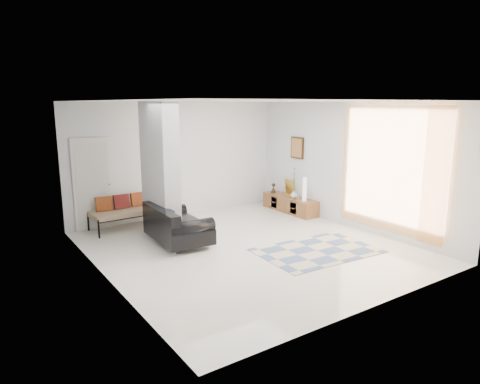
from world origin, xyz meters
TOP-DOWN VIEW (x-y plane):
  - floor at (0.00, 0.00)m, footprint 6.00×6.00m
  - ceiling at (0.00, 0.00)m, footprint 6.00×6.00m
  - wall_back at (0.00, 3.00)m, footprint 6.00×0.00m
  - wall_front at (0.00, -3.00)m, footprint 6.00×0.00m
  - wall_left at (-2.75, 0.00)m, footprint 0.00×6.00m
  - wall_right at (2.75, 0.00)m, footprint 0.00×6.00m
  - partition_column at (-1.10, 1.60)m, footprint 0.35×1.20m
  - hallway_door at (-2.10, 2.96)m, footprint 0.85×0.06m
  - curtain at (2.67, -1.15)m, footprint 0.00×2.55m
  - wall_art at (2.72, 1.70)m, footprint 0.04×0.45m
  - media_console at (2.52, 1.70)m, footprint 0.45×1.72m
  - loveseat at (-1.06, 1.03)m, footprint 0.99×1.61m
  - daybed at (-1.43, 2.63)m, footprint 1.77×0.80m
  - area_rug at (0.96, -0.90)m, footprint 2.32×1.62m
  - cylinder_lamp at (2.50, 1.15)m, footprint 0.11×0.11m
  - bronze_figurine at (2.47, 2.33)m, footprint 0.14×0.14m
  - vase at (2.47, 1.51)m, footprint 0.22×0.22m

SIDE VIEW (x-z plane):
  - floor at x=0.00m, z-range 0.00..0.00m
  - area_rug at x=0.96m, z-range 0.00..0.01m
  - media_console at x=2.52m, z-range -0.20..0.61m
  - loveseat at x=-1.06m, z-range -0.02..0.74m
  - daybed at x=-1.43m, z-range 0.03..0.80m
  - vase at x=2.47m, z-range 0.40..0.60m
  - bronze_figurine at x=2.47m, z-range 0.40..0.65m
  - cylinder_lamp at x=2.50m, z-range 0.40..0.98m
  - hallway_door at x=-2.10m, z-range 0.00..2.04m
  - partition_column at x=-1.10m, z-range 0.00..2.80m
  - wall_back at x=0.00m, z-range -1.60..4.40m
  - wall_front at x=0.00m, z-range -1.60..4.40m
  - wall_left at x=-2.75m, z-range -1.60..4.40m
  - wall_right at x=2.75m, z-range -1.60..4.40m
  - curtain at x=2.67m, z-range 0.17..2.72m
  - wall_art at x=2.72m, z-range 1.38..1.92m
  - ceiling at x=0.00m, z-range 2.80..2.80m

